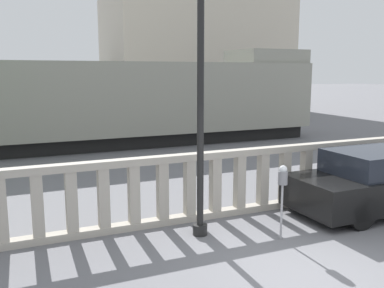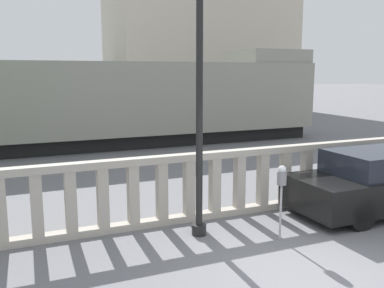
{
  "view_description": "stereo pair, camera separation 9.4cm",
  "coord_description": "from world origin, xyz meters",
  "views": [
    {
      "loc": [
        -3.94,
        -4.67,
        3.02
      ],
      "look_at": [
        -0.09,
        4.03,
        1.41
      ],
      "focal_mm": 40.0,
      "sensor_mm": 36.0,
      "label": 1
    },
    {
      "loc": [
        -3.85,
        -4.71,
        3.02
      ],
      "look_at": [
        -0.09,
        4.03,
        1.41
      ],
      "focal_mm": 40.0,
      "sensor_mm": 36.0,
      "label": 2
    }
  ],
  "objects": [
    {
      "name": "parked_car",
      "position": [
        3.54,
        1.98,
        0.64
      ],
      "size": [
        4.26,
        1.68,
        1.35
      ],
      "rotation": [
        0.0,
        0.0,
        0.11
      ],
      "color": "black",
      "rests_on": "ground"
    },
    {
      "name": "ground_plane",
      "position": [
        0.0,
        0.0,
        0.0
      ],
      "size": [
        160.0,
        160.0,
        0.0
      ],
      "primitive_type": "plane",
      "color": "slate"
    },
    {
      "name": "parking_meter",
      "position": [
        0.54,
        1.44,
        1.11
      ],
      "size": [
        0.17,
        0.17,
        1.38
      ],
      "color": "#99999E",
      "rests_on": "ground"
    },
    {
      "name": "lamppost",
      "position": [
        -0.71,
        2.25,
        3.68
      ],
      "size": [
        0.34,
        0.34,
        6.4
      ],
      "color": "black",
      "rests_on": "ground"
    },
    {
      "name": "train_far",
      "position": [
        -0.22,
        28.68,
        1.79
      ],
      "size": [
        26.21,
        2.8,
        4.01
      ],
      "color": "black",
      "rests_on": "ground"
    },
    {
      "name": "balustrade",
      "position": [
        0.0,
        3.03,
        0.7
      ],
      "size": [
        12.6,
        0.24,
        1.4
      ],
      "color": "#ADA599",
      "rests_on": "ground"
    },
    {
      "name": "train_near",
      "position": [
        -3.98,
        12.5,
        1.79
      ],
      "size": [
        26.24,
        3.0,
        4.01
      ],
      "color": "black",
      "rests_on": "ground"
    },
    {
      "name": "building_block",
      "position": [
        10.55,
        27.21,
        5.06
      ],
      "size": [
        13.99,
        7.84,
        10.12
      ],
      "color": "beige",
      "rests_on": "ground"
    }
  ]
}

